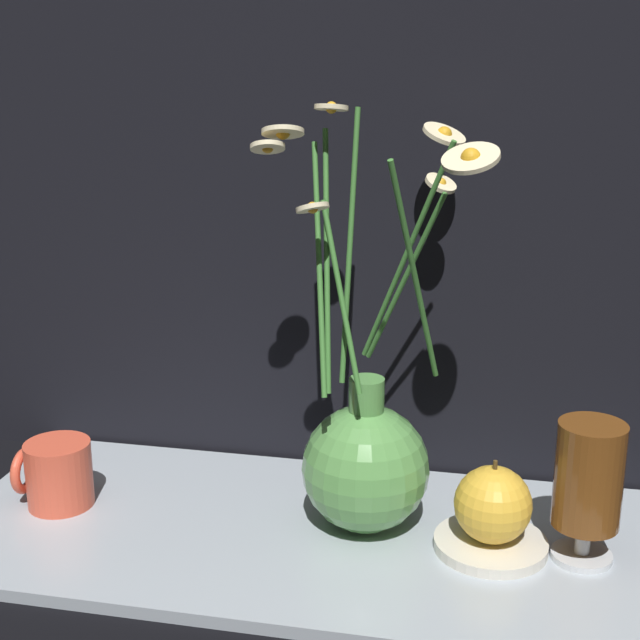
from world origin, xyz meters
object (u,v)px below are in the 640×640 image
at_px(tea_glass, 588,478).
at_px(yellow_mug, 56,474).
at_px(orange_fruit, 493,502).
at_px(vase_with_flowers, 366,455).

bearing_deg(tea_glass, yellow_mug, -179.53).
bearing_deg(tea_glass, orange_fruit, 179.15).
distance_m(vase_with_flowers, yellow_mug, 0.32).
bearing_deg(yellow_mug, tea_glass, 0.47).
xyz_separation_m(yellow_mug, orange_fruit, (0.43, 0.01, 0.01)).
xyz_separation_m(vase_with_flowers, yellow_mug, (-0.31, -0.02, -0.04)).
bearing_deg(vase_with_flowers, orange_fruit, -7.32).
xyz_separation_m(vase_with_flowers, orange_fruit, (0.12, -0.02, -0.03)).
height_order(vase_with_flowers, yellow_mug, vase_with_flowers).
height_order(vase_with_flowers, orange_fruit, vase_with_flowers).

